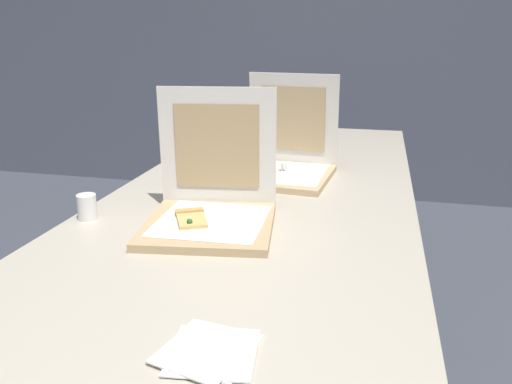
{
  "coord_description": "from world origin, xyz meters",
  "views": [
    {
      "loc": [
        0.36,
        -0.92,
        1.28
      ],
      "look_at": [
        0.02,
        0.49,
        0.81
      ],
      "focal_mm": 35.69,
      "sensor_mm": 36.0,
      "label": 1
    }
  ],
  "objects_px": {
    "napkin_pile": "(209,351)",
    "table": "(263,204)",
    "cup_white_far": "(229,150)",
    "cup_white_near_left": "(87,207)",
    "pizza_box_front": "(211,206)",
    "cup_white_mid": "(192,175)",
    "pizza_box_middle": "(284,162)"
  },
  "relations": [
    {
      "from": "napkin_pile",
      "to": "cup_white_near_left",
      "type": "bearing_deg",
      "value": 135.93
    },
    {
      "from": "pizza_box_front",
      "to": "cup_white_mid",
      "type": "xyz_separation_m",
      "value": [
        -0.18,
        0.34,
        -0.02
      ]
    },
    {
      "from": "cup_white_far",
      "to": "cup_white_mid",
      "type": "xyz_separation_m",
      "value": [
        -0.02,
        -0.41,
        0.0
      ]
    },
    {
      "from": "napkin_pile",
      "to": "table",
      "type": "bearing_deg",
      "value": 96.85
    },
    {
      "from": "cup_white_mid",
      "to": "cup_white_far",
      "type": "bearing_deg",
      "value": 87.84
    },
    {
      "from": "cup_white_near_left",
      "to": "napkin_pile",
      "type": "height_order",
      "value": "cup_white_near_left"
    },
    {
      "from": "table",
      "to": "pizza_box_front",
      "type": "bearing_deg",
      "value": -103.61
    },
    {
      "from": "pizza_box_middle",
      "to": "napkin_pile",
      "type": "bearing_deg",
      "value": -81.08
    },
    {
      "from": "table",
      "to": "pizza_box_front",
      "type": "distance_m",
      "value": 0.35
    },
    {
      "from": "cup_white_mid",
      "to": "cup_white_near_left",
      "type": "distance_m",
      "value": 0.43
    },
    {
      "from": "table",
      "to": "cup_white_mid",
      "type": "distance_m",
      "value": 0.27
    },
    {
      "from": "table",
      "to": "cup_white_near_left",
      "type": "relative_size",
      "value": 33.08
    },
    {
      "from": "cup_white_near_left",
      "to": "napkin_pile",
      "type": "relative_size",
      "value": 0.41
    },
    {
      "from": "pizza_box_middle",
      "to": "napkin_pile",
      "type": "distance_m",
      "value": 1.11
    },
    {
      "from": "pizza_box_middle",
      "to": "cup_white_near_left",
      "type": "relative_size",
      "value": 5.1
    },
    {
      "from": "pizza_box_front",
      "to": "pizza_box_middle",
      "type": "relative_size",
      "value": 1.05
    },
    {
      "from": "cup_white_far",
      "to": "cup_white_near_left",
      "type": "distance_m",
      "value": 0.82
    },
    {
      "from": "pizza_box_front",
      "to": "cup_white_near_left",
      "type": "distance_m",
      "value": 0.36
    },
    {
      "from": "table",
      "to": "pizza_box_front",
      "type": "relative_size",
      "value": 6.2
    },
    {
      "from": "cup_white_far",
      "to": "cup_white_near_left",
      "type": "bearing_deg",
      "value": -103.79
    },
    {
      "from": "pizza_box_front",
      "to": "table",
      "type": "bearing_deg",
      "value": 68.09
    },
    {
      "from": "pizza_box_front",
      "to": "cup_white_near_left",
      "type": "height_order",
      "value": "pizza_box_front"
    },
    {
      "from": "cup_white_mid",
      "to": "napkin_pile",
      "type": "relative_size",
      "value": 0.41
    },
    {
      "from": "cup_white_mid",
      "to": "cup_white_near_left",
      "type": "xyz_separation_m",
      "value": [
        -0.18,
        -0.39,
        0.0
      ]
    },
    {
      "from": "pizza_box_front",
      "to": "cup_white_mid",
      "type": "height_order",
      "value": "pizza_box_front"
    },
    {
      "from": "cup_white_mid",
      "to": "pizza_box_middle",
      "type": "bearing_deg",
      "value": 33.46
    },
    {
      "from": "pizza_box_front",
      "to": "napkin_pile",
      "type": "relative_size",
      "value": 2.18
    },
    {
      "from": "pizza_box_middle",
      "to": "cup_white_mid",
      "type": "relative_size",
      "value": 5.1
    },
    {
      "from": "table",
      "to": "pizza_box_front",
      "type": "xyz_separation_m",
      "value": [
        -0.08,
        -0.32,
        0.09
      ]
    },
    {
      "from": "table",
      "to": "pizza_box_middle",
      "type": "relative_size",
      "value": 6.48
    },
    {
      "from": "pizza_box_middle",
      "to": "pizza_box_front",
      "type": "bearing_deg",
      "value": -96.72
    },
    {
      "from": "table",
      "to": "pizza_box_middle",
      "type": "height_order",
      "value": "pizza_box_middle"
    }
  ]
}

